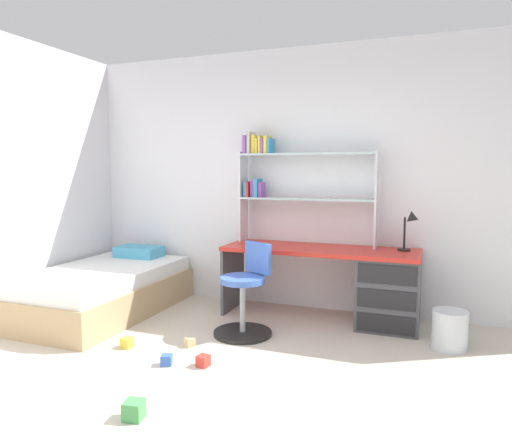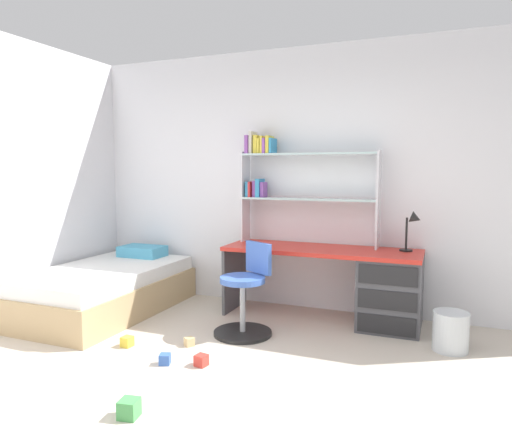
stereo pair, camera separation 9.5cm
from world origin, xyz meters
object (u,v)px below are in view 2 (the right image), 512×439
object	(u,v)px
bookshelf_hutch	(289,176)
waste_bin	(451,331)
desk_lamp	(413,225)
bed_platform	(105,289)
toy_block_yellow_4	(127,342)
toy_block_green_3	(129,409)
toy_block_red_2	(201,360)
desk	(371,284)
toy_block_natural_0	(189,342)
swivel_chair	(245,298)
toy_block_blue_1	(165,359)

from	to	relation	value
bookshelf_hutch	waste_bin	xyz separation A→B (m)	(1.57, -0.60, -1.24)
desk_lamp	bed_platform	world-z (taller)	desk_lamp
desk_lamp	waste_bin	xyz separation A→B (m)	(0.34, -0.51, -0.80)
waste_bin	toy_block_yellow_4	size ratio (longest dim) A/B	3.81
waste_bin	toy_block_green_3	bearing A→B (deg)	-134.11
waste_bin	toy_block_yellow_4	xyz separation A→B (m)	(-2.49, -0.92, -0.12)
bed_platform	waste_bin	distance (m)	3.32
bookshelf_hutch	toy_block_red_2	size ratio (longest dim) A/B	16.75
toy_block_red_2	toy_block_green_3	distance (m)	0.81
desk	bed_platform	distance (m)	2.69
desk	toy_block_natural_0	distance (m)	1.76
bookshelf_hutch	swivel_chair	size ratio (longest dim) A/B	1.73
toy_block_green_3	toy_block_yellow_4	xyz separation A→B (m)	(-0.72, 0.91, -0.01)
desk	toy_block_green_3	distance (m)	2.50
desk	toy_block_blue_1	world-z (taller)	desk
toy_block_natural_0	toy_block_blue_1	world-z (taller)	toy_block_blue_1
swivel_chair	toy_block_yellow_4	distance (m)	1.06
desk_lamp	toy_block_red_2	bearing A→B (deg)	-132.20
desk	toy_block_red_2	size ratio (longest dim) A/B	22.39
bed_platform	toy_block_yellow_4	world-z (taller)	bed_platform
toy_block_red_2	bed_platform	bearing A→B (deg)	152.41
desk	waste_bin	world-z (taller)	desk
bookshelf_hutch	desk_lamp	xyz separation A→B (m)	(1.23, -0.09, -0.44)
toy_block_yellow_4	toy_block_red_2	bearing A→B (deg)	-8.03
waste_bin	toy_block_natural_0	bearing A→B (deg)	-160.59
toy_block_red_2	swivel_chair	bearing A→B (deg)	87.44
toy_block_blue_1	bed_platform	bearing A→B (deg)	145.45
waste_bin	toy_block_green_3	distance (m)	2.55
toy_block_natural_0	waste_bin	bearing A→B (deg)	19.41
toy_block_blue_1	toy_block_natural_0	bearing A→B (deg)	92.40
toy_block_natural_0	toy_block_red_2	distance (m)	0.42
bookshelf_hutch	swivel_chair	distance (m)	1.38
desk	toy_block_natural_0	size ratio (longest dim) A/B	26.60
bookshelf_hutch	desk_lamp	world-z (taller)	bookshelf_hutch
swivel_chair	toy_block_blue_1	world-z (taller)	swivel_chair
bed_platform	waste_bin	bearing A→B (deg)	3.33
desk	toy_block_yellow_4	xyz separation A→B (m)	(-1.79, -1.32, -0.35)
desk_lamp	toy_block_red_2	xyz separation A→B (m)	(-1.39, -1.53, -0.92)
bookshelf_hutch	desk_lamp	bearing A→B (deg)	-4.19
desk	bookshelf_hutch	world-z (taller)	bookshelf_hutch
bookshelf_hutch	toy_block_yellow_4	size ratio (longest dim) A/B	16.77
toy_block_yellow_4	bookshelf_hutch	bearing A→B (deg)	58.80
toy_block_natural_0	toy_block_red_2	xyz separation A→B (m)	(0.28, -0.31, 0.01)
waste_bin	desk	bearing A→B (deg)	149.73
waste_bin	toy_block_red_2	size ratio (longest dim) A/B	3.80
waste_bin	toy_block_red_2	xyz separation A→B (m)	(-1.73, -1.02, -0.12)
desk	waste_bin	size ratio (longest dim) A/B	5.89
swivel_chair	toy_block_yellow_4	world-z (taller)	swivel_chair
toy_block_natural_0	swivel_chair	bearing A→B (deg)	54.31
desk_lamp	toy_block_yellow_4	size ratio (longest dim) A/B	4.55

